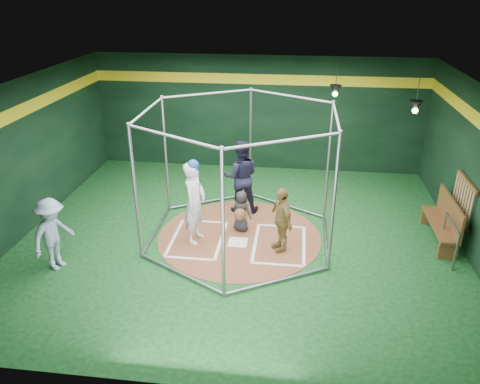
# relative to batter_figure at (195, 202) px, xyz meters

# --- Properties ---
(room_shell) EXTENTS (10.10, 9.10, 3.53)m
(room_shell) POSITION_rel_batter_figure_xyz_m (0.97, 0.31, 0.77)
(room_shell) COLOR #0C3813
(room_shell) RESTS_ON ground
(clay_disc) EXTENTS (3.80, 3.80, 0.01)m
(clay_disc) POSITION_rel_batter_figure_xyz_m (0.97, 0.30, -0.98)
(clay_disc) COLOR brown
(clay_disc) RESTS_ON ground
(home_plate) EXTENTS (0.43, 0.43, 0.01)m
(home_plate) POSITION_rel_batter_figure_xyz_m (0.97, 0.00, -0.97)
(home_plate) COLOR white
(home_plate) RESTS_ON clay_disc
(batter_box_left) EXTENTS (1.17, 1.77, 0.01)m
(batter_box_left) POSITION_rel_batter_figure_xyz_m (0.02, 0.05, -0.97)
(batter_box_left) COLOR white
(batter_box_left) RESTS_ON clay_disc
(batter_box_right) EXTENTS (1.17, 1.77, 0.01)m
(batter_box_right) POSITION_rel_batter_figure_xyz_m (1.92, 0.05, -0.97)
(batter_box_right) COLOR white
(batter_box_right) RESTS_ON clay_disc
(batting_cage) EXTENTS (4.05, 4.67, 3.00)m
(batting_cage) POSITION_rel_batter_figure_xyz_m (0.97, 0.30, 0.51)
(batting_cage) COLOR gray
(batting_cage) RESTS_ON ground
(bat_rack) EXTENTS (0.07, 1.25, 0.98)m
(bat_rack) POSITION_rel_batter_figure_xyz_m (5.89, 0.70, 0.06)
(bat_rack) COLOR brown
(bat_rack) RESTS_ON room_shell
(pendant_lamp_near) EXTENTS (0.34, 0.34, 0.90)m
(pendant_lamp_near) POSITION_rel_batter_figure_xyz_m (3.17, 3.90, 1.75)
(pendant_lamp_near) COLOR black
(pendant_lamp_near) RESTS_ON room_shell
(pendant_lamp_far) EXTENTS (0.34, 0.34, 0.90)m
(pendant_lamp_far) POSITION_rel_batter_figure_xyz_m (4.97, 2.30, 1.75)
(pendant_lamp_far) COLOR black
(pendant_lamp_far) RESTS_ON room_shell
(batter_figure) EXTENTS (0.58, 0.77, 1.97)m
(batter_figure) POSITION_rel_batter_figure_xyz_m (0.00, 0.00, 0.00)
(batter_figure) COLOR silver
(batter_figure) RESTS_ON clay_disc
(visitor_leopard) EXTENTS (0.73, 0.93, 1.48)m
(visitor_leopard) POSITION_rel_batter_figure_xyz_m (1.94, -0.15, -0.24)
(visitor_leopard) COLOR #AE8F4A
(visitor_leopard) RESTS_ON clay_disc
(catcher_figure) EXTENTS (0.58, 0.64, 1.00)m
(catcher_figure) POSITION_rel_batter_figure_xyz_m (0.97, 0.58, -0.47)
(catcher_figure) COLOR black
(catcher_figure) RESTS_ON clay_disc
(umpire) EXTENTS (1.01, 0.83, 1.89)m
(umpire) POSITION_rel_batter_figure_xyz_m (0.83, 1.64, -0.03)
(umpire) COLOR black
(umpire) RESTS_ON clay_disc
(bystander_blue) EXTENTS (0.87, 1.14, 1.57)m
(bystander_blue) POSITION_rel_batter_figure_xyz_m (-2.63, -1.44, -0.21)
(bystander_blue) COLOR #8C9EBA
(bystander_blue) RESTS_ON ground
(dugout_bench) EXTENTS (0.42, 1.80, 1.05)m
(dugout_bench) POSITION_rel_batter_figure_xyz_m (5.60, 0.71, -0.45)
(dugout_bench) COLOR brown
(dugout_bench) RESTS_ON ground
(steel_railing) EXTENTS (0.05, 1.01, 0.87)m
(steel_railing) POSITION_rel_batter_figure_xyz_m (5.52, -0.06, -0.41)
(steel_railing) COLOR slate
(steel_railing) RESTS_ON ground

